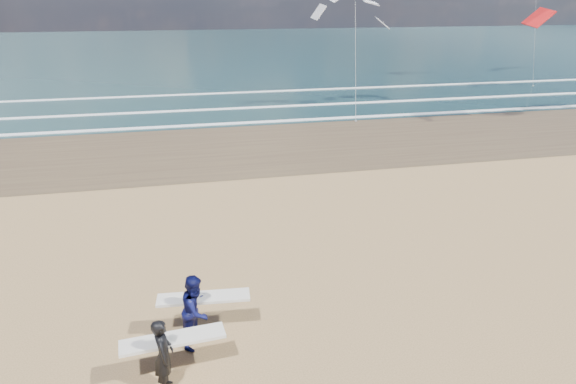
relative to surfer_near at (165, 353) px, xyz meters
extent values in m
cube|color=brown|center=(20.18, 18.65, -0.86)|extent=(220.00, 12.00, 0.01)
cube|color=#1A373A|center=(20.18, 72.65, -0.85)|extent=(220.00, 100.00, 0.02)
cube|color=white|center=(20.18, 23.45, -0.81)|extent=(220.00, 0.50, 0.05)
cube|color=white|center=(20.18, 28.15, -0.81)|extent=(220.00, 0.50, 0.05)
cube|color=white|center=(20.18, 34.65, -0.81)|extent=(220.00, 0.50, 0.05)
imported|color=black|center=(-0.03, -0.06, -0.02)|extent=(0.41, 0.62, 1.69)
cube|color=silver|center=(0.17, 0.29, 0.09)|extent=(2.24, 0.71, 0.07)
imported|color=#0B0D3E|center=(0.71, 1.34, 0.04)|extent=(1.02, 1.10, 1.81)
cube|color=silver|center=(0.91, 1.69, 0.14)|extent=(2.24, 0.72, 0.07)
cube|color=slate|center=(12.21, 22.40, -0.81)|extent=(0.12, 0.12, 0.10)
cube|color=slate|center=(32.89, 32.29, -0.81)|extent=(0.12, 0.12, 0.10)
camera|label=1|loc=(0.58, -9.04, 6.89)|focal=32.00mm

